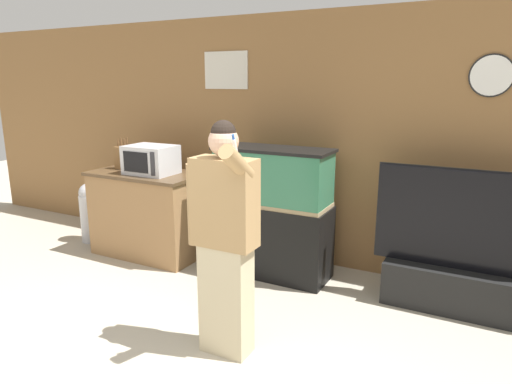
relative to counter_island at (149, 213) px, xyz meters
name	(u,v)px	position (x,y,z in m)	size (l,w,h in m)	color
wall_back_paneled	(307,142)	(1.62, 0.67, 0.83)	(10.00, 0.08, 2.60)	olive
counter_island	(149,213)	(0.00, 0.00, 0.00)	(1.25, 0.68, 0.95)	olive
microwave	(151,160)	(0.10, -0.03, 0.62)	(0.52, 0.39, 0.31)	silver
knife_block	(122,157)	(-0.37, 0.03, 0.61)	(0.14, 0.11, 0.36)	brown
aquarium_on_stand	(273,213)	(1.48, 0.13, 0.17)	(1.15, 0.47, 1.30)	black
tv_on_stand	(459,271)	(3.21, 0.19, -0.12)	(1.45, 0.40, 1.23)	black
person_standing	(224,237)	(1.77, -1.26, 0.40)	(0.53, 0.40, 1.68)	#BCAD89
trash_bin	(90,212)	(-0.91, -0.01, -0.10)	(0.25, 0.25, 0.73)	#B7B7BC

